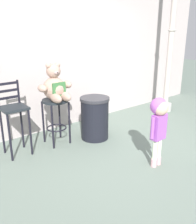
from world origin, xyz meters
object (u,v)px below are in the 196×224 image
Objects in this scene: child_walking at (159,118)px; lamppost at (170,56)px; trash_bin at (95,118)px; bar_chair_empty at (14,113)px; bar_stool_with_teddy at (56,112)px; teddy_bear at (55,87)px.

child_walking is 0.31× the size of lamppost.
bar_chair_empty reaches higher than trash_bin.
bar_chair_empty is at bearing 175.11° from bar_stool_with_teddy.
trash_bin is at bearing 65.07° from child_walking.
child_walking is 1.33× the size of trash_bin.
teddy_bear reaches higher than bar_chair_empty.
bar_chair_empty is at bearing 177.91° from lamppost.
lamppost is (2.27, 0.18, 0.90)m from trash_bin.
lamppost reaches higher than bar_chair_empty.
teddy_bear is 0.89m from trash_bin.
bar_stool_with_teddy is 0.68m from bar_chair_empty.
bar_stool_with_teddy is at bearing 178.56° from lamppost.
trash_bin is (0.62, -0.25, -0.18)m from bar_stool_with_teddy.
child_walking is at bearing -86.16° from trash_bin.
lamppost is at bearing 4.95° from child_walking.
bar_chair_empty is (-0.67, 0.06, 0.11)m from bar_stool_with_teddy.
bar_chair_empty is at bearing 166.40° from trash_bin.
bar_chair_empty is (-3.56, 0.13, -0.62)m from lamppost.
child_walking reaches higher than trash_bin.
teddy_bear is 0.75m from bar_chair_empty.
child_walking is at bearing -64.94° from teddy_bear.
bar_chair_empty is (-1.38, 1.59, -0.06)m from child_walking.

